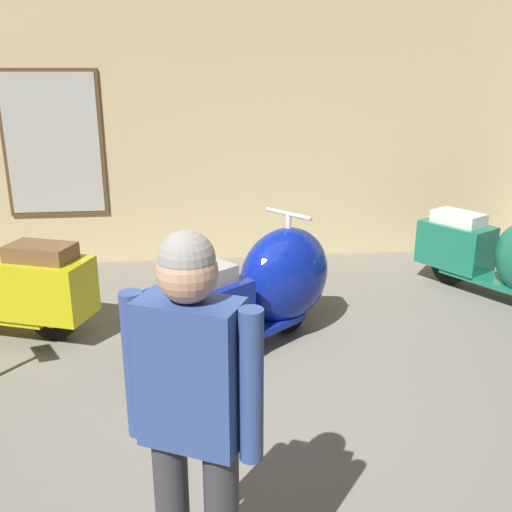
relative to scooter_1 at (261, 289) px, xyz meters
name	(u,v)px	position (x,y,z in m)	size (l,w,h in m)	color
ground_plane	(267,412)	(-0.09, -1.05, -0.51)	(60.00, 60.00, 0.00)	slate
showroom_back_wall	(240,125)	(0.04, 2.48, 1.12)	(18.00, 0.63, 3.27)	#CCB784
scooter_1	(261,289)	(0.00, 0.00, 0.00)	(1.75, 1.55, 1.12)	black
scooter_2	(512,257)	(2.61, 0.64, -0.02)	(1.33, 1.75, 1.07)	black
visitor_0	(193,409)	(-0.58, -2.49, 0.49)	(0.54, 0.39, 1.73)	black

